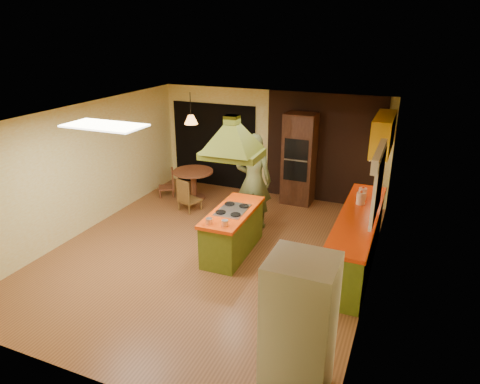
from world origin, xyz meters
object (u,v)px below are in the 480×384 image
at_px(man, 254,181).
at_px(refrigerator, 299,330).
at_px(dining_table, 193,179).
at_px(wall_oven, 299,159).
at_px(canister_large, 363,194).
at_px(kitchen_island, 233,231).

distance_m(man, refrigerator, 4.32).
height_order(refrigerator, dining_table, refrigerator).
bearing_deg(refrigerator, wall_oven, 105.58).
relative_size(refrigerator, wall_oven, 0.82).
bearing_deg(wall_oven, canister_large, -44.38).
xyz_separation_m(refrigerator, canister_large, (0.12, 3.83, 0.18)).
xyz_separation_m(kitchen_island, canister_large, (2.05, 1.16, 0.61)).
height_order(wall_oven, dining_table, wall_oven).
distance_m(refrigerator, dining_table, 6.07).
xyz_separation_m(man, dining_table, (-1.84, 0.86, -0.48)).
distance_m(refrigerator, canister_large, 3.84).
distance_m(wall_oven, dining_table, 2.51).
xyz_separation_m(kitchen_island, refrigerator, (1.93, -2.67, 0.43)).
height_order(kitchen_island, refrigerator, refrigerator).
height_order(wall_oven, canister_large, wall_oven).
bearing_deg(man, canister_large, 165.51).
bearing_deg(wall_oven, dining_table, -161.08).
distance_m(kitchen_island, dining_table, 2.78).
height_order(refrigerator, canister_large, refrigerator).
bearing_deg(refrigerator, man, 117.54).
relative_size(man, dining_table, 2.09).
bearing_deg(man, wall_oven, -120.81).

